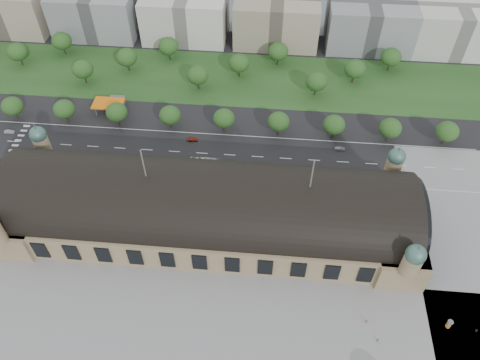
# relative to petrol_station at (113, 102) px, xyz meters

# --- Properties ---
(ground) EXTENTS (900.00, 900.00, 0.00)m
(ground) POSITION_rel_petrol_station_xyz_m (53.91, -65.28, -2.95)
(ground) COLOR black
(ground) RESTS_ON ground
(station) EXTENTS (150.00, 48.40, 44.30)m
(station) POSITION_rel_petrol_station_xyz_m (53.91, -65.28, 7.33)
(station) COLOR #95845C
(station) RESTS_ON ground
(plaza_south) EXTENTS (190.00, 48.00, 0.12)m
(plaza_south) POSITION_rel_petrol_station_xyz_m (63.91, -109.28, -2.95)
(plaza_south) COLOR gray
(plaza_south) RESTS_ON ground
(road_slab) EXTENTS (260.00, 26.00, 0.10)m
(road_slab) POSITION_rel_petrol_station_xyz_m (33.91, -27.28, -2.95)
(road_slab) COLOR black
(road_slab) RESTS_ON ground
(grass_belt) EXTENTS (300.00, 45.00, 0.10)m
(grass_belt) POSITION_rel_petrol_station_xyz_m (38.91, 27.72, -2.95)
(grass_belt) COLOR #20451B
(grass_belt) RESTS_ON ground
(petrol_station) EXTENTS (14.00, 13.00, 5.05)m
(petrol_station) POSITION_rel_petrol_station_xyz_m (0.00, 0.00, 0.00)
(petrol_station) COLOR orange
(petrol_station) RESTS_ON ground
(office_1) EXTENTS (45.00, 32.00, 24.00)m
(office_1) POSITION_rel_petrol_station_xyz_m (-76.09, 67.72, 9.05)
(office_1) COLOR tan
(office_1) RESTS_ON ground
(office_2) EXTENTS (45.00, 32.00, 24.00)m
(office_2) POSITION_rel_petrol_station_xyz_m (-26.09, 67.72, 9.05)
(office_2) COLOR gray
(office_2) RESTS_ON ground
(office_3) EXTENTS (45.00, 32.00, 24.00)m
(office_3) POSITION_rel_petrol_station_xyz_m (23.91, 67.72, 9.05)
(office_3) COLOR silver
(office_3) RESTS_ON ground
(office_4) EXTENTS (45.00, 32.00, 24.00)m
(office_4) POSITION_rel_petrol_station_xyz_m (73.91, 67.72, 9.05)
(office_4) COLOR tan
(office_4) RESTS_ON ground
(office_5) EXTENTS (45.00, 32.00, 24.00)m
(office_5) POSITION_rel_petrol_station_xyz_m (123.91, 67.72, 9.05)
(office_5) COLOR gray
(office_5) RESTS_ON ground
(office_6) EXTENTS (45.00, 32.00, 24.00)m
(office_6) POSITION_rel_petrol_station_xyz_m (168.91, 67.72, 9.05)
(office_6) COLOR silver
(office_6) RESTS_ON ground
(tree_row_1) EXTENTS (9.60, 9.60, 11.52)m
(tree_row_1) POSITION_rel_petrol_station_xyz_m (-42.09, -12.28, 4.48)
(tree_row_1) COLOR #2D2116
(tree_row_1) RESTS_ON ground
(tree_row_2) EXTENTS (9.60, 9.60, 11.52)m
(tree_row_2) POSITION_rel_petrol_station_xyz_m (-18.09, -12.28, 4.48)
(tree_row_2) COLOR #2D2116
(tree_row_2) RESTS_ON ground
(tree_row_3) EXTENTS (9.60, 9.60, 11.52)m
(tree_row_3) POSITION_rel_petrol_station_xyz_m (5.91, -12.28, 4.48)
(tree_row_3) COLOR #2D2116
(tree_row_3) RESTS_ON ground
(tree_row_4) EXTENTS (9.60, 9.60, 11.52)m
(tree_row_4) POSITION_rel_petrol_station_xyz_m (29.91, -12.28, 4.48)
(tree_row_4) COLOR #2D2116
(tree_row_4) RESTS_ON ground
(tree_row_5) EXTENTS (9.60, 9.60, 11.52)m
(tree_row_5) POSITION_rel_petrol_station_xyz_m (53.91, -12.28, 4.48)
(tree_row_5) COLOR #2D2116
(tree_row_5) RESTS_ON ground
(tree_row_6) EXTENTS (9.60, 9.60, 11.52)m
(tree_row_6) POSITION_rel_petrol_station_xyz_m (77.91, -12.28, 4.48)
(tree_row_6) COLOR #2D2116
(tree_row_6) RESTS_ON ground
(tree_row_7) EXTENTS (9.60, 9.60, 11.52)m
(tree_row_7) POSITION_rel_petrol_station_xyz_m (101.91, -12.28, 4.48)
(tree_row_7) COLOR #2D2116
(tree_row_7) RESTS_ON ground
(tree_row_8) EXTENTS (9.60, 9.60, 11.52)m
(tree_row_8) POSITION_rel_petrol_station_xyz_m (125.91, -12.28, 4.48)
(tree_row_8) COLOR #2D2116
(tree_row_8) RESTS_ON ground
(tree_row_9) EXTENTS (9.60, 9.60, 11.52)m
(tree_row_9) POSITION_rel_petrol_station_xyz_m (149.91, -12.28, 4.48)
(tree_row_9) COLOR #2D2116
(tree_row_9) RESTS_ON ground
(tree_belt_1) EXTENTS (10.40, 10.40, 12.48)m
(tree_belt_1) POSITION_rel_petrol_station_xyz_m (-57.09, 29.72, 5.10)
(tree_belt_1) COLOR #2D2116
(tree_belt_1) RESTS_ON ground
(tree_belt_2) EXTENTS (10.40, 10.40, 12.48)m
(tree_belt_2) POSITION_rel_petrol_station_xyz_m (-38.09, 41.72, 5.10)
(tree_belt_2) COLOR #2D2116
(tree_belt_2) RESTS_ON ground
(tree_belt_3) EXTENTS (10.40, 10.40, 12.48)m
(tree_belt_3) POSITION_rel_petrol_station_xyz_m (-19.09, 17.72, 5.10)
(tree_belt_3) COLOR #2D2116
(tree_belt_3) RESTS_ON ground
(tree_belt_4) EXTENTS (10.40, 10.40, 12.48)m
(tree_belt_4) POSITION_rel_petrol_station_xyz_m (-0.09, 29.72, 5.10)
(tree_belt_4) COLOR #2D2116
(tree_belt_4) RESTS_ON ground
(tree_belt_5) EXTENTS (10.40, 10.40, 12.48)m
(tree_belt_5) POSITION_rel_petrol_station_xyz_m (18.91, 41.72, 5.10)
(tree_belt_5) COLOR #2D2116
(tree_belt_5) RESTS_ON ground
(tree_belt_6) EXTENTS (10.40, 10.40, 12.48)m
(tree_belt_6) POSITION_rel_petrol_station_xyz_m (37.91, 17.72, 5.10)
(tree_belt_6) COLOR #2D2116
(tree_belt_6) RESTS_ON ground
(tree_belt_7) EXTENTS (10.40, 10.40, 12.48)m
(tree_belt_7) POSITION_rel_petrol_station_xyz_m (56.91, 29.72, 5.10)
(tree_belt_7) COLOR #2D2116
(tree_belt_7) RESTS_ON ground
(tree_belt_8) EXTENTS (10.40, 10.40, 12.48)m
(tree_belt_8) POSITION_rel_petrol_station_xyz_m (75.91, 41.72, 5.10)
(tree_belt_8) COLOR #2D2116
(tree_belt_8) RESTS_ON ground
(tree_belt_9) EXTENTS (10.40, 10.40, 12.48)m
(tree_belt_9) POSITION_rel_petrol_station_xyz_m (94.91, 17.72, 5.10)
(tree_belt_9) COLOR #2D2116
(tree_belt_9) RESTS_ON ground
(tree_belt_10) EXTENTS (10.40, 10.40, 12.48)m
(tree_belt_10) POSITION_rel_petrol_station_xyz_m (113.91, 29.72, 5.10)
(tree_belt_10) COLOR #2D2116
(tree_belt_10) RESTS_ON ground
(tree_belt_11) EXTENTS (10.40, 10.40, 12.48)m
(tree_belt_11) POSITION_rel_petrol_station_xyz_m (132.91, 41.72, 5.10)
(tree_belt_11) COLOR #2D2116
(tree_belt_11) RESTS_ON ground
(traffic_car_1) EXTENTS (4.45, 1.87, 1.43)m
(traffic_car_1) POSITION_rel_petrol_station_xyz_m (-41.94, -21.94, -2.23)
(traffic_car_1) COLOR gray
(traffic_car_1) RESTS_ON ground
(traffic_car_2) EXTENTS (5.73, 3.20, 1.51)m
(traffic_car_2) POSITION_rel_petrol_station_xyz_m (-4.54, -33.48, -2.19)
(traffic_car_2) COLOR black
(traffic_car_2) RESTS_ON ground
(traffic_car_3) EXTENTS (4.84, 2.48, 1.34)m
(traffic_car_3) POSITION_rel_petrol_station_xyz_m (40.76, -19.76, -2.28)
(traffic_car_3) COLOR maroon
(traffic_car_3) RESTS_ON ground
(traffic_car_4) EXTENTS (4.06, 1.71, 1.37)m
(traffic_car_4) POSITION_rel_petrol_station_xyz_m (58.67, -32.06, -2.26)
(traffic_car_4) COLOR #182245
(traffic_car_4) RESTS_ON ground
(traffic_car_5) EXTENTS (4.43, 1.57, 1.46)m
(traffic_car_5) POSITION_rel_petrol_station_xyz_m (105.05, -20.02, -2.22)
(traffic_car_5) COLOR slate
(traffic_car_5) RESTS_ON ground
(traffic_car_6) EXTENTS (5.56, 2.95, 1.49)m
(traffic_car_6) POSITION_rel_petrol_station_xyz_m (128.28, -32.31, -2.21)
(traffic_car_6) COLOR silver
(traffic_car_6) RESTS_ON ground
(parked_car_0) EXTENTS (4.69, 3.90, 1.51)m
(parked_car_0) POSITION_rel_petrol_station_xyz_m (-5.38, -40.28, -2.19)
(parked_car_0) COLOR black
(parked_car_0) RESTS_ON ground
(parked_car_1) EXTENTS (5.37, 4.13, 1.35)m
(parked_car_1) POSITION_rel_petrol_station_xyz_m (-15.46, -43.11, -2.27)
(parked_car_1) COLOR maroon
(parked_car_1) RESTS_ON ground
(parked_car_2) EXTENTS (6.16, 4.35, 1.66)m
(parked_car_2) POSITION_rel_petrol_station_xyz_m (-18.49, -40.28, -2.12)
(parked_car_2) COLOR #172140
(parked_car_2) RESTS_ON ground
(parked_car_3) EXTENTS (4.91, 3.51, 1.55)m
(parked_car_3) POSITION_rel_petrol_station_xyz_m (17.42, -43.77, -2.17)
(parked_car_3) COLOR #54565C
(parked_car_3) RESTS_ON ground
(parked_car_4) EXTENTS (4.71, 3.88, 1.51)m
(parked_car_4) POSITION_rel_petrol_station_xyz_m (0.37, -44.28, -2.19)
(parked_car_4) COLOR white
(parked_car_4) RESTS_ON ground
(parked_car_5) EXTENTS (6.43, 5.43, 1.64)m
(parked_car_5) POSITION_rel_petrol_station_xyz_m (23.58, -40.28, -2.13)
(parked_car_5) COLOR gray
(parked_car_5) RESTS_ON ground
(parked_car_6) EXTENTS (5.87, 4.71, 1.59)m
(parked_car_6) POSITION_rel_petrol_station_xyz_m (12.84, -40.28, -2.15)
(parked_car_6) COLOR black
(parked_car_6) RESTS_ON ground
(bus_west) EXTENTS (13.36, 3.31, 3.71)m
(bus_west) POSITION_rel_petrol_station_xyz_m (39.17, -38.07, -1.09)
(bus_west) COLOR #AC3A1B
(bus_west) RESTS_ON ground
(bus_mid) EXTENTS (13.00, 3.10, 3.62)m
(bus_mid) POSITION_rel_petrol_station_xyz_m (48.31, -34.42, -1.14)
(bus_mid) COLOR silver
(bus_mid) RESTS_ON ground
(bus_east) EXTENTS (10.77, 3.53, 2.95)m
(bus_east) POSITION_rel_petrol_station_xyz_m (72.47, -36.16, -1.48)
(bus_east) COLOR beige
(bus_east) RESTS_ON ground
(advertising_column) EXTENTS (1.79, 1.79, 3.39)m
(advertising_column) POSITION_rel_petrol_station_xyz_m (134.66, -98.08, -1.19)
(advertising_column) COLOR #B32C2D
(advertising_column) RESTS_ON ground
(pedestrian_0) EXTENTS (0.83, 0.49, 1.69)m
(pedestrian_0) POSITION_rel_petrol_station_xyz_m (108.97, -99.21, -2.11)
(pedestrian_0) COLOR gray
(pedestrian_0) RESTS_ON ground
(pedestrian_1) EXTENTS (0.65, 0.65, 1.52)m
(pedestrian_1) POSITION_rel_petrol_station_xyz_m (111.99, -104.89, -2.19)
(pedestrian_1) COLOR gray
(pedestrian_1) RESTS_ON ground
(pedestrian_2) EXTENTS (0.75, 0.92, 1.65)m
(pedestrian_2) POSITION_rel_petrol_station_xyz_m (143.17, -98.96, -2.12)
(pedestrian_2) COLOR gray
(pedestrian_2) RESTS_ON ground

